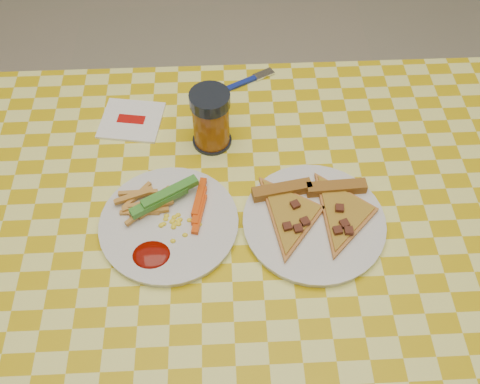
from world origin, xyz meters
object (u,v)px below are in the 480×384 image
(table, at_px, (231,249))
(plate_left, at_px, (169,224))
(plate_right, at_px, (314,223))
(drink_glass, at_px, (211,120))

(table, xyz_separation_m, plate_left, (-0.11, 0.01, 0.08))
(table, distance_m, plate_left, 0.13)
(table, xyz_separation_m, plate_right, (0.15, 0.00, 0.08))
(drink_glass, bearing_deg, table, -82.18)
(table, height_order, plate_right, plate_right)
(plate_left, distance_m, plate_right, 0.26)
(table, height_order, drink_glass, drink_glass)
(plate_right, bearing_deg, drink_glass, 130.53)
(plate_right, relative_size, drink_glass, 1.96)
(plate_left, bearing_deg, drink_glass, 68.33)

